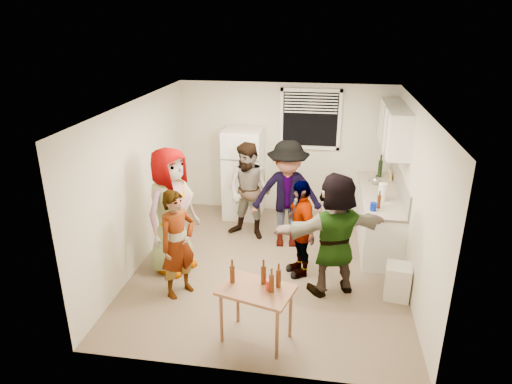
% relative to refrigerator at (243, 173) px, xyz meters
% --- Properties ---
extents(room, '(4.00, 4.50, 2.50)m').
position_rel_refrigerator_xyz_m(room, '(0.75, -1.88, -0.85)').
color(room, beige).
rests_on(room, ground).
extents(window, '(1.12, 0.10, 1.06)m').
position_rel_refrigerator_xyz_m(window, '(1.20, 0.33, 1.00)').
color(window, white).
rests_on(window, room).
extents(refrigerator, '(0.70, 0.70, 1.70)m').
position_rel_refrigerator_xyz_m(refrigerator, '(0.00, 0.00, 0.00)').
color(refrigerator, white).
rests_on(refrigerator, ground).
extents(counter_lower, '(0.60, 2.20, 0.86)m').
position_rel_refrigerator_xyz_m(counter_lower, '(2.45, -0.73, -0.42)').
color(counter_lower, white).
rests_on(counter_lower, ground).
extents(countertop, '(0.64, 2.22, 0.04)m').
position_rel_refrigerator_xyz_m(countertop, '(2.45, -0.73, 0.03)').
color(countertop, beige).
rests_on(countertop, counter_lower).
extents(backsplash, '(0.03, 2.20, 0.36)m').
position_rel_refrigerator_xyz_m(backsplash, '(2.74, -0.73, 0.23)').
color(backsplash, beige).
rests_on(backsplash, countertop).
extents(upper_cabinets, '(0.34, 1.60, 0.70)m').
position_rel_refrigerator_xyz_m(upper_cabinets, '(2.58, -0.53, 1.10)').
color(upper_cabinets, white).
rests_on(upper_cabinets, room).
extents(kettle, '(0.27, 0.25, 0.18)m').
position_rel_refrigerator_xyz_m(kettle, '(2.40, -0.34, 0.05)').
color(kettle, silver).
rests_on(kettle, countertop).
extents(paper_towel, '(0.13, 0.13, 0.28)m').
position_rel_refrigerator_xyz_m(paper_towel, '(2.43, -1.09, 0.05)').
color(paper_towel, white).
rests_on(paper_towel, countertop).
extents(wine_bottle, '(0.08, 0.08, 0.30)m').
position_rel_refrigerator_xyz_m(wine_bottle, '(2.50, 0.06, 0.05)').
color(wine_bottle, black).
rests_on(wine_bottle, countertop).
extents(beer_bottle_counter, '(0.05, 0.05, 0.21)m').
position_rel_refrigerator_xyz_m(beer_bottle_counter, '(2.35, -1.42, 0.05)').
color(beer_bottle_counter, '#47230C').
rests_on(beer_bottle_counter, countertop).
extents(blue_cup, '(0.10, 0.10, 0.13)m').
position_rel_refrigerator_xyz_m(blue_cup, '(2.26, -1.53, 0.05)').
color(blue_cup, '#041EA8').
rests_on(blue_cup, countertop).
extents(picture_frame, '(0.02, 0.20, 0.16)m').
position_rel_refrigerator_xyz_m(picture_frame, '(2.67, -0.07, 0.13)').
color(picture_frame, '#E5C44B').
rests_on(picture_frame, countertop).
extents(trash_bin, '(0.37, 0.37, 0.49)m').
position_rel_refrigerator_xyz_m(trash_bin, '(2.58, -2.41, -0.60)').
color(trash_bin, beige).
rests_on(trash_bin, ground).
extents(serving_table, '(0.95, 0.76, 0.70)m').
position_rel_refrigerator_xyz_m(serving_table, '(0.81, -3.57, -0.85)').
color(serving_table, brown).
rests_on(serving_table, ground).
extents(beer_bottle_table, '(0.06, 0.06, 0.24)m').
position_rel_refrigerator_xyz_m(beer_bottle_table, '(0.88, -3.45, -0.15)').
color(beer_bottle_table, '#47230C').
rests_on(beer_bottle_table, serving_table).
extents(red_cup, '(0.10, 0.10, 0.13)m').
position_rel_refrigerator_xyz_m(red_cup, '(0.97, -3.57, -0.15)').
color(red_cup, '#AE1B14').
rests_on(red_cup, serving_table).
extents(guest_grey, '(2.14, 1.63, 0.61)m').
position_rel_refrigerator_xyz_m(guest_grey, '(-0.68, -2.15, -0.85)').
color(guest_grey, '#979797').
rests_on(guest_grey, ground).
extents(guest_stripe, '(1.57, 1.33, 0.37)m').
position_rel_refrigerator_xyz_m(guest_stripe, '(-0.39, -2.77, -0.85)').
color(guest_stripe, '#141933').
rests_on(guest_stripe, ground).
extents(guest_back_left, '(1.24, 1.85, 0.64)m').
position_rel_refrigerator_xyz_m(guest_back_left, '(0.27, -0.90, -0.85)').
color(guest_back_left, brown).
rests_on(guest_back_left, ground).
extents(guest_back_right, '(1.39, 1.94, 0.67)m').
position_rel_refrigerator_xyz_m(guest_back_right, '(0.93, -1.10, -0.85)').
color(guest_back_right, '#46464B').
rests_on(guest_back_right, ground).
extents(guest_black, '(1.71, 1.40, 0.36)m').
position_rel_refrigerator_xyz_m(guest_black, '(1.21, -1.98, -0.85)').
color(guest_black, black).
rests_on(guest_black, ground).
extents(guest_orange, '(2.19, 2.25, 0.52)m').
position_rel_refrigerator_xyz_m(guest_orange, '(1.70, -2.38, -0.85)').
color(guest_orange, '#CB5D3C').
rests_on(guest_orange, ground).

